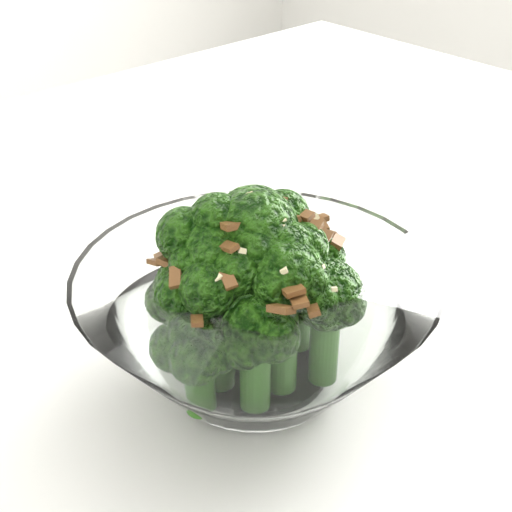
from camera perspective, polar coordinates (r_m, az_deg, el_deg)
table at (r=0.55m, az=-8.87°, el=-9.47°), size 1.24×0.86×0.75m
broccoli_dish at (r=0.42m, az=-0.16°, el=-4.09°), size 0.19×0.19×0.12m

